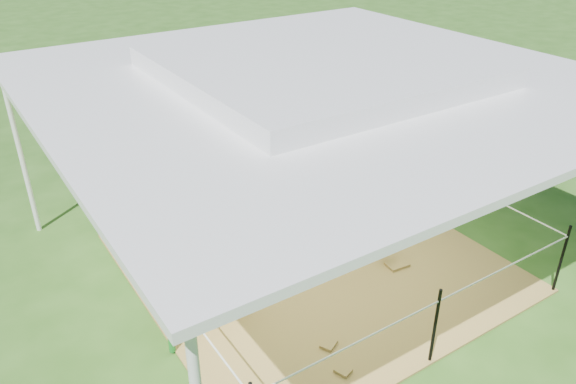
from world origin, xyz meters
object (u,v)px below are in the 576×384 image
green_bottle (172,342)px  trash_barrel (282,81)px  picnic_table_far (262,50)px  woman (201,240)px  picnic_table_near (159,72)px  pony (286,220)px  distant_person (210,74)px  foal (387,248)px  straw_bale (199,297)px

green_bottle → trash_barrel: bearing=49.2°
trash_barrel → picnic_table_far: (1.43, 3.33, -0.12)m
green_bottle → picnic_table_far: picnic_table_far is taller
green_bottle → picnic_table_far: size_ratio=0.17×
woman → picnic_table_near: bearing=163.0°
pony → picnic_table_far: size_ratio=0.71×
green_bottle → picnic_table_near: 10.02m
trash_barrel → distant_person: size_ratio=0.69×
foal → pony: bearing=108.5°
straw_bale → distant_person: bearing=62.5°
straw_bale → green_bottle: 0.72m
pony → picnic_table_far: bearing=-53.8°
foal → trash_barrel: bearing=44.2°
pony → distant_person: 6.88m
picnic_table_far → trash_barrel: bearing=-90.9°
woman → foal: woman is taller
straw_bale → woman: bearing=0.0°
straw_bale → foal: size_ratio=1.18×
straw_bale → picnic_table_near: 9.40m
distant_person → trash_barrel: bearing=132.8°
woman → picnic_table_near: size_ratio=0.66×
foal → picnic_table_near: picnic_table_near is taller
picnic_table_near → picnic_table_far: 3.62m
trash_barrel → picnic_table_near: size_ratio=0.52×
woman → trash_barrel: 8.07m
pony → picnic_table_near: (1.43, 8.31, -0.14)m
woman → foal: 2.69m
distant_person → picnic_table_far: bearing=-156.2°
pony → woman: bearing=85.5°
straw_bale → picnic_table_near: size_ratio=0.55×
trash_barrel → picnic_table_far: bearing=66.8°
foal → distant_person: size_ratio=0.62×
straw_bale → woman: size_ratio=0.83×
foal → picnic_table_near: size_ratio=0.47×
picnic_table_near → trash_barrel: bearing=-45.5°
distant_person → picnic_table_near: bearing=-85.7°
foal → picnic_table_far: (4.01, 10.02, 0.07)m
pony → picnic_table_far: pony is taller
straw_bale → picnic_table_near: bearing=70.9°
pony → foal: (0.98, -1.05, -0.25)m
woman → distant_person: size_ratio=0.87×
woman → picnic_table_near: woman is taller
pony → picnic_table_near: size_ratio=0.64×
woman → distant_person: woman is taller
green_bottle → foal: bearing=-0.5°
green_bottle → pony: (2.20, 1.02, 0.34)m
green_bottle → distant_person: (4.27, 7.58, 0.50)m
pony → trash_barrel: pony is taller
trash_barrel → pony: bearing=-122.3°
picnic_table_far → distant_person: distant_person is taller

